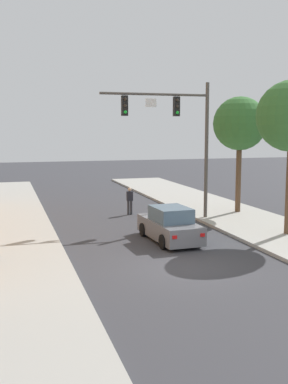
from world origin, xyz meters
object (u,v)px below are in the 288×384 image
at_px(traffic_signal_mast, 178,125).
at_px(car_lead_grey, 170,226).
at_px(street_tree_second, 240,124).
at_px(pedestrian_crossing_road, 130,200).

bearing_deg(traffic_signal_mast, car_lead_grey, -114.82).
distance_m(traffic_signal_mast, street_tree_second, 4.44).
distance_m(traffic_signal_mast, car_lead_grey, 6.61).
relative_size(car_lead_grey, pedestrian_crossing_road, 2.63).
distance_m(pedestrian_crossing_road, street_tree_second, 7.93).
xyz_separation_m(pedestrian_crossing_road, street_tree_second, (6.32, -1.67, 4.49)).
distance_m(traffic_signal_mast, pedestrian_crossing_road, 5.57).
xyz_separation_m(traffic_signal_mast, pedestrian_crossing_road, (-2.01, 2.75, -4.41)).
height_order(traffic_signal_mast, pedestrian_crossing_road, traffic_signal_mast).
bearing_deg(car_lead_grey, pedestrian_crossing_road, 90.15).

